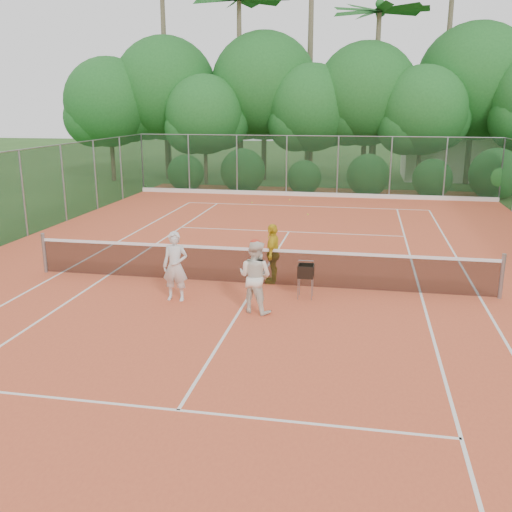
{
  "coord_description": "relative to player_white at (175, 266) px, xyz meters",
  "views": [
    {
      "loc": [
        2.61,
        -13.8,
        4.51
      ],
      "look_at": [
        0.22,
        -1.2,
        1.1
      ],
      "focal_mm": 40.0,
      "sensor_mm": 36.0,
      "label": 1
    }
  ],
  "objects": [
    {
      "name": "player_center_grp",
      "position": [
        1.99,
        -0.43,
        -0.0
      ],
      "size": [
        0.96,
        0.85,
        1.67
      ],
      "color": "white",
      "rests_on": "clay_court"
    },
    {
      "name": "fence_back",
      "position": [
        1.64,
        16.54,
        0.67
      ],
      "size": [
        18.07,
        0.07,
        3.0
      ],
      "color": "#19381E",
      "rests_on": "clay_court"
    },
    {
      "name": "clay_court",
      "position": [
        1.64,
        1.54,
        -0.84
      ],
      "size": [
        18.0,
        36.0,
        0.02
      ],
      "primitive_type": "cube",
      "color": "#D75731",
      "rests_on": "ground"
    },
    {
      "name": "stray_ball_b",
      "position": [
        0.76,
        14.95,
        -0.79
      ],
      "size": [
        0.07,
        0.07,
        0.07
      ],
      "primitive_type": "sphere",
      "color": "#DEEC37",
      "rests_on": "clay_court"
    },
    {
      "name": "player_yellow",
      "position": [
        2.03,
        1.79,
        -0.05
      ],
      "size": [
        0.39,
        0.92,
        1.56
      ],
      "primitive_type": "imported",
      "rotation": [
        0.0,
        0.0,
        -1.58
      ],
      "color": "gold",
      "rests_on": "clay_court"
    },
    {
      "name": "tennis_net",
      "position": [
        1.64,
        1.54,
        -0.31
      ],
      "size": [
        11.97,
        0.1,
        1.1
      ],
      "color": "gray",
      "rests_on": "clay_court"
    },
    {
      "name": "tropical_treeline",
      "position": [
        3.08,
        21.76,
        4.27
      ],
      "size": [
        32.1,
        8.49,
        15.03
      ],
      "color": "brown",
      "rests_on": "ground"
    },
    {
      "name": "court_markings",
      "position": [
        1.64,
        1.54,
        -0.82
      ],
      "size": [
        11.03,
        23.83,
        0.01
      ],
      "color": "white",
      "rests_on": "clay_court"
    },
    {
      "name": "player_white",
      "position": [
        0.0,
        0.0,
        0.0
      ],
      "size": [
        0.61,
        0.4,
        1.65
      ],
      "primitive_type": "imported",
      "rotation": [
        0.0,
        0.0,
        0.01
      ],
      "color": "silver",
      "rests_on": "clay_court"
    },
    {
      "name": "club_building",
      "position": [
        10.64,
        25.54,
        0.65
      ],
      "size": [
        8.0,
        5.0,
        3.0
      ],
      "primitive_type": "cube",
      "color": "beige",
      "rests_on": "ground"
    },
    {
      "name": "ground",
      "position": [
        1.64,
        1.54,
        -0.85
      ],
      "size": [
        120.0,
        120.0,
        0.0
      ],
      "primitive_type": "plane",
      "color": "#284D1B",
      "rests_on": "ground"
    },
    {
      "name": "stray_ball_a",
      "position": [
        -0.89,
        13.83,
        -0.79
      ],
      "size": [
        0.07,
        0.07,
        0.07
      ],
      "primitive_type": "sphere",
      "color": "#BBCE2F",
      "rests_on": "clay_court"
    },
    {
      "name": "stray_ball_c",
      "position": [
        2.0,
        11.31,
        -0.79
      ],
      "size": [
        0.07,
        0.07,
        0.07
      ],
      "primitive_type": "sphere",
      "color": "#C1D130",
      "rests_on": "clay_court"
    },
    {
      "name": "ball_hopper",
      "position": [
        3.0,
        0.72,
        -0.18
      ],
      "size": [
        0.36,
        0.36,
        0.82
      ],
      "rotation": [
        0.0,
        0.0,
        0.01
      ],
      "color": "gray",
      "rests_on": "clay_court"
    }
  ]
}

